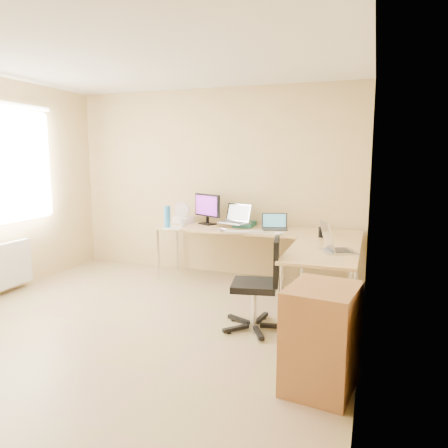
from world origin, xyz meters
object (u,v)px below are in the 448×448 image
(keyboard, at_px, (244,232))
(mug, at_px, (184,223))
(laptop_center, at_px, (234,214))
(cabinet, at_px, (321,340))
(desk_return, at_px, (322,285))
(water_bottle, at_px, (167,217))
(office_chair, at_px, (254,279))
(desk_main, at_px, (255,257))
(laptop_return, at_px, (339,240))
(desk_fan, at_px, (183,213))
(monitor, at_px, (207,209))
(laptop_black, at_px, (275,222))

(keyboard, relative_size, mug, 4.28)
(laptop_center, xyz_separation_m, mug, (-0.67, -0.15, -0.13))
(laptop_center, xyz_separation_m, keyboard, (0.24, -0.34, -0.17))
(mug, bearing_deg, cabinet, -46.69)
(desk_return, xyz_separation_m, water_bottle, (-2.10, 0.70, 0.51))
(desk_return, distance_m, office_chair, 0.76)
(desk_main, relative_size, mug, 23.60)
(cabinet, bearing_deg, water_bottle, 146.25)
(keyboard, xyz_separation_m, office_chair, (0.45, -1.16, -0.24))
(desk_return, bearing_deg, office_chair, -142.17)
(laptop_return, bearing_deg, mug, 43.08)
(desk_fan, bearing_deg, keyboard, -28.58)
(keyboard, height_order, desk_fan, desk_fan)
(laptop_center, relative_size, mug, 3.46)
(keyboard, xyz_separation_m, cabinet, (1.20, -2.04, -0.38))
(desk_fan, bearing_deg, water_bottle, -93.32)
(monitor, xyz_separation_m, keyboard, (0.67, -0.47, -0.20))
(laptop_return, bearing_deg, office_chair, 96.72)
(desk_return, xyz_separation_m, laptop_black, (-0.74, 1.05, 0.47))
(desk_main, height_order, laptop_black, laptop_black)
(mug, distance_m, desk_fan, 0.35)
(desk_main, bearing_deg, desk_return, -45.73)
(water_bottle, bearing_deg, mug, 52.35)
(water_bottle, xyz_separation_m, office_chair, (1.51, -1.16, -0.38))
(laptop_return, bearing_deg, desk_main, 24.26)
(laptop_return, bearing_deg, monitor, 33.93)
(keyboard, height_order, cabinet, cabinet)
(laptop_black, relative_size, mug, 2.95)
(keyboard, height_order, laptop_return, laptop_return)
(desk_main, relative_size, keyboard, 5.52)
(monitor, height_order, keyboard, monitor)
(cabinet, bearing_deg, laptop_center, 129.58)
(desk_return, height_order, water_bottle, water_bottle)
(desk_fan, distance_m, cabinet, 3.43)
(desk_return, distance_m, mug, 2.19)
(desk_main, distance_m, water_bottle, 1.27)
(desk_return, bearing_deg, laptop_center, 141.06)
(laptop_black, relative_size, cabinet, 0.42)
(desk_main, distance_m, desk_return, 1.40)
(laptop_center, bearing_deg, desk_main, 14.18)
(laptop_center, xyz_separation_m, cabinet, (1.44, -2.38, -0.55))
(mug, xyz_separation_m, laptop_return, (2.10, -0.93, 0.07))
(mug, height_order, cabinet, mug)
(laptop_center, xyz_separation_m, desk_fan, (-0.82, 0.16, -0.05))
(desk_main, height_order, mug, mug)
(monitor, relative_size, water_bottle, 1.70)
(monitor, bearing_deg, laptop_black, 21.83)
(desk_main, height_order, monitor, monitor)
(desk_main, relative_size, desk_return, 2.04)
(laptop_black, distance_m, office_chair, 1.55)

